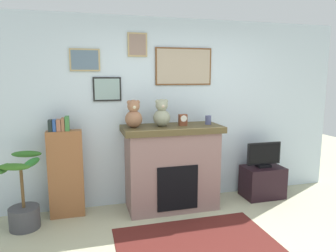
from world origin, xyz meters
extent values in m
cube|color=silver|center=(0.00, 2.00, 1.30)|extent=(5.20, 0.12, 2.60)
cube|color=brown|center=(0.13, 1.93, 1.94)|extent=(0.82, 0.02, 0.52)
cube|color=tan|center=(0.13, 1.91, 1.94)|extent=(0.78, 0.00, 0.48)
cube|color=black|center=(-0.94, 1.93, 1.64)|extent=(0.37, 0.02, 0.32)
cube|color=#86A19E|center=(-0.94, 1.91, 1.64)|extent=(0.33, 0.00, 0.28)
cube|color=tan|center=(-0.52, 1.93, 2.22)|extent=(0.26, 0.02, 0.31)
cube|color=gray|center=(-0.52, 1.91, 2.22)|extent=(0.22, 0.00, 0.27)
cube|color=tan|center=(-1.21, 1.93, 2.01)|extent=(0.38, 0.02, 0.29)
cube|color=slate|center=(-1.21, 1.91, 2.01)|extent=(0.34, 0.00, 0.25)
cube|color=#866763|center=(-0.12, 1.65, 0.53)|extent=(1.21, 0.58, 1.07)
cube|color=#4F4226|center=(-0.12, 1.65, 1.11)|extent=(1.33, 0.64, 0.08)
cube|color=black|center=(-0.12, 1.36, 0.37)|extent=(0.54, 0.02, 0.59)
cube|color=brown|center=(-1.51, 1.74, 0.57)|extent=(0.43, 0.16, 1.13)
cube|color=black|center=(-1.66, 1.74, 1.20)|extent=(0.05, 0.13, 0.14)
cube|color=#294B90|center=(-1.61, 1.74, 1.20)|extent=(0.04, 0.13, 0.14)
cube|color=#985E47|center=(-1.56, 1.74, 1.20)|extent=(0.05, 0.13, 0.15)
cube|color=#915C3F|center=(-1.51, 1.74, 1.21)|extent=(0.04, 0.13, 0.16)
cube|color=#387539|center=(-1.46, 1.74, 1.22)|extent=(0.05, 0.13, 0.18)
cylinder|color=#3F3F44|center=(-1.99, 1.52, 0.13)|extent=(0.35, 0.35, 0.26)
cylinder|color=brown|center=(-1.99, 1.52, 0.53)|extent=(0.04, 0.04, 0.54)
ellipsoid|color=#27712B|center=(-1.86, 1.49, 0.82)|extent=(0.20, 0.37, 0.08)
ellipsoid|color=#316A25|center=(-1.95, 1.74, 0.86)|extent=(0.37, 0.16, 0.08)
ellipsoid|color=#316C29|center=(-2.17, 1.53, 0.76)|extent=(0.12, 0.37, 0.08)
ellipsoid|color=#326620|center=(-2.03, 1.37, 0.81)|extent=(0.37, 0.18, 0.08)
cube|color=black|center=(1.30, 1.64, 0.23)|extent=(0.59, 0.40, 0.47)
cube|color=black|center=(1.30, 1.64, 0.49)|extent=(0.20, 0.14, 0.04)
cube|color=black|center=(1.30, 1.64, 0.67)|extent=(0.54, 0.03, 0.33)
cube|color=black|center=(1.30, 1.62, 0.67)|extent=(0.50, 0.00, 0.29)
cube|color=#531D19|center=(-0.12, 0.68, 0.00)|extent=(1.74, 1.06, 0.01)
cylinder|color=#4C517A|center=(0.40, 1.63, 1.21)|extent=(0.08, 0.08, 0.12)
cube|color=brown|center=(0.03, 1.63, 1.23)|extent=(0.11, 0.08, 0.15)
cylinder|color=white|center=(0.03, 1.59, 1.25)|extent=(0.09, 0.01, 0.09)
sphere|color=#956649|center=(-0.63, 1.63, 1.26)|extent=(0.22, 0.22, 0.22)
sphere|color=#956649|center=(-0.63, 1.63, 1.43)|extent=(0.16, 0.16, 0.16)
sphere|color=#956649|center=(-0.69, 1.63, 1.48)|extent=(0.06, 0.06, 0.06)
sphere|color=#956649|center=(-0.58, 1.63, 1.48)|extent=(0.06, 0.06, 0.06)
sphere|color=beige|center=(-0.63, 1.57, 1.42)|extent=(0.05, 0.05, 0.05)
sphere|color=gray|center=(-0.26, 1.63, 1.26)|extent=(0.23, 0.23, 0.23)
sphere|color=gray|center=(-0.26, 1.63, 1.43)|extent=(0.16, 0.16, 0.16)
sphere|color=gray|center=(-0.32, 1.63, 1.48)|extent=(0.06, 0.06, 0.06)
sphere|color=gray|center=(-0.21, 1.63, 1.48)|extent=(0.06, 0.06, 0.06)
sphere|color=beige|center=(-0.26, 1.57, 1.42)|extent=(0.05, 0.05, 0.05)
camera|label=1|loc=(-1.25, -2.27, 1.81)|focal=32.93mm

